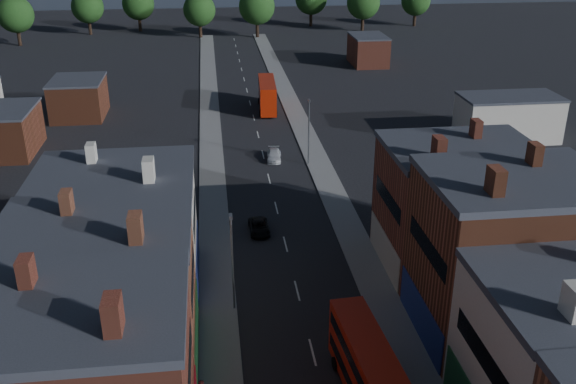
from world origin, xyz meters
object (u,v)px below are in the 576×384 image
object	(u,v)px
car_3	(274,155)
bus_1	(368,370)
bus_2	(267,94)
car_2	(259,227)

from	to	relation	value
car_3	bus_1	bearing A→B (deg)	-82.79
bus_2	car_2	xyz separation A→B (m)	(-4.63, -41.13, -1.90)
bus_1	bus_2	bearing A→B (deg)	85.96
bus_1	bus_2	world-z (taller)	bus_2
car_2	car_3	distance (m)	19.58
car_2	car_3	bearing A→B (deg)	78.28
bus_1	car_3	distance (m)	43.21
bus_2	car_2	size ratio (longest dim) A/B	2.68
bus_1	car_2	size ratio (longest dim) A/B	2.59
bus_1	car_2	distance (m)	24.42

